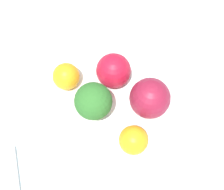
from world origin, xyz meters
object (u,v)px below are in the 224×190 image
(apple_green, at_px, (150,98))
(spoon, at_px, (12,170))
(orange_front, at_px, (66,76))
(broccoli, at_px, (93,101))
(bowl, at_px, (112,103))
(apple_red, at_px, (114,71))
(orange_back, at_px, (134,140))

(apple_green, relative_size, spoon, 0.86)
(orange_front, bearing_deg, broccoli, 85.25)
(bowl, xyz_separation_m, apple_green, (-0.03, 0.05, 0.05))
(broccoli, relative_size, spoon, 0.97)
(apple_red, distance_m, spoon, 0.20)
(orange_front, bearing_deg, apple_green, 116.71)
(orange_front, height_order, spoon, orange_front)
(apple_red, height_order, spoon, apple_red)
(spoon, bearing_deg, apple_green, 158.83)
(bowl, relative_size, apple_green, 3.57)
(broccoli, bearing_deg, spoon, -11.55)
(broccoli, distance_m, apple_green, 0.08)
(bowl, relative_size, spoon, 3.08)
(orange_front, xyz_separation_m, orange_back, (0.00, 0.14, -0.00))
(broccoli, relative_size, orange_front, 1.62)
(bowl, height_order, apple_red, apple_red)
(broccoli, xyz_separation_m, apple_green, (-0.06, 0.05, -0.01))
(bowl, distance_m, broccoli, 0.07)
(apple_red, distance_m, orange_front, 0.07)
(orange_back, height_order, spoon, orange_back)
(bowl, distance_m, orange_front, 0.08)
(apple_red, height_order, apple_green, apple_green)
(orange_back, bearing_deg, broccoli, -86.36)
(broccoli, bearing_deg, orange_back, 93.64)
(apple_red, distance_m, orange_back, 0.11)
(bowl, distance_m, orange_back, 0.09)
(broccoli, height_order, orange_front, broccoli)
(apple_red, relative_size, apple_green, 0.90)
(apple_red, xyz_separation_m, orange_back, (0.05, 0.09, -0.01))
(broccoli, xyz_separation_m, orange_back, (-0.00, 0.07, -0.02))
(broccoli, height_order, apple_green, broccoli)
(orange_front, distance_m, orange_back, 0.14)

